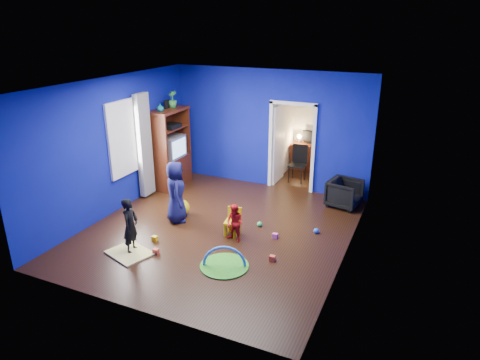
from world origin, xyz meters
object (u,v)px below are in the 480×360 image
at_px(armchair, 344,193).
at_px(crt_tv, 171,147).
at_px(kid_chair, 232,223).
at_px(folding_chair, 297,165).
at_px(toddler_red, 235,223).
at_px(hopper_ball, 181,208).
at_px(child_black, 130,226).
at_px(vase, 160,107).
at_px(child_navy, 176,192).
at_px(play_mat, 224,266).
at_px(study_desk, 307,157).
at_px(tv_armoire, 170,148).

height_order(armchair, crt_tv, crt_tv).
height_order(kid_chair, folding_chair, folding_chair).
relative_size(toddler_red, hopper_ball, 2.06).
distance_m(child_black, crt_tv, 3.35).
bearing_deg(folding_chair, kid_chair, -94.62).
bearing_deg(vase, child_navy, -48.90).
bearing_deg(play_mat, vase, 138.30).
bearing_deg(folding_chair, hopper_ball, -118.58).
distance_m(child_navy, kid_chair, 1.39).
height_order(kid_chair, study_desk, study_desk).
bearing_deg(play_mat, tv_armoire, 135.17).
distance_m(toddler_red, play_mat, 0.99).
xyz_separation_m(child_navy, crt_tv, (-1.18, 1.70, 0.37)).
xyz_separation_m(hopper_ball, study_desk, (1.65, 3.99, 0.19)).
bearing_deg(play_mat, folding_chair, 91.18).
height_order(child_black, study_desk, child_black).
relative_size(play_mat, study_desk, 0.96).
height_order(play_mat, study_desk, study_desk).
bearing_deg(child_black, study_desk, -26.86).
height_order(armchair, kid_chair, armchair).
xyz_separation_m(child_black, play_mat, (1.75, 0.22, -0.51)).
distance_m(vase, crt_tv, 1.07).
relative_size(child_navy, crt_tv, 1.86).
bearing_deg(folding_chair, armchair, -37.33).
height_order(vase, tv_armoire, vase).
xyz_separation_m(child_navy, tv_armoire, (-1.22, 1.70, 0.33)).
bearing_deg(study_desk, vase, -134.80).
height_order(child_black, child_navy, child_navy).
bearing_deg(folding_chair, child_black, -109.47).
bearing_deg(child_black, play_mat, -93.19).
bearing_deg(child_navy, hopper_ball, -23.97).
xyz_separation_m(child_navy, kid_chair, (1.33, -0.10, -0.40)).
relative_size(tv_armoire, kid_chair, 3.92).
xyz_separation_m(armchair, kid_chair, (-1.72, -2.28, -0.06)).
height_order(child_black, crt_tv, crt_tv).
relative_size(tv_armoire, study_desk, 2.23).
distance_m(vase, play_mat, 4.40).
xyz_separation_m(toddler_red, vase, (-2.70, 1.70, 1.68)).
xyz_separation_m(armchair, child_navy, (-3.04, -2.18, 0.34)).
xyz_separation_m(study_desk, folding_chair, (0.00, -0.96, 0.09)).
xyz_separation_m(armchair, hopper_ball, (-3.09, -1.93, -0.13)).
bearing_deg(tv_armoire, child_black, -69.63).
xyz_separation_m(vase, crt_tv, (0.04, 0.30, -1.03)).
relative_size(armchair, child_navy, 0.53).
bearing_deg(crt_tv, child_black, -70.27).
height_order(armchair, vase, vase).
bearing_deg(hopper_ball, vase, 135.53).
height_order(child_navy, crt_tv, child_navy).
relative_size(crt_tv, folding_chair, 0.76).
height_order(toddler_red, vase, vase).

